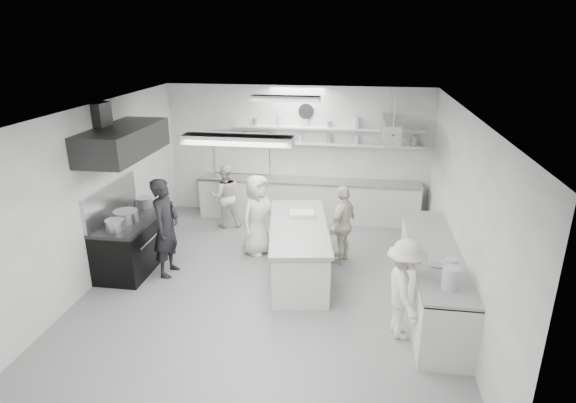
# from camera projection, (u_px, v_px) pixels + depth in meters

# --- Properties ---
(floor) EXTENTS (6.00, 7.00, 0.02)m
(floor) POSITION_uv_depth(u_px,v_px,m) (270.00, 286.00, 8.19)
(floor) COLOR gray
(floor) RESTS_ON ground
(ceiling) EXTENTS (6.00, 7.00, 0.02)m
(ceiling) POSITION_uv_depth(u_px,v_px,m) (267.00, 110.00, 7.16)
(ceiling) COLOR white
(ceiling) RESTS_ON wall_back
(wall_back) EXTENTS (6.00, 0.04, 3.00)m
(wall_back) POSITION_uv_depth(u_px,v_px,m) (297.00, 152.00, 10.93)
(wall_back) COLOR white
(wall_back) RESTS_ON floor
(wall_front) EXTENTS (6.00, 0.04, 3.00)m
(wall_front) POSITION_uv_depth(u_px,v_px,m) (198.00, 331.00, 4.42)
(wall_front) COLOR white
(wall_front) RESTS_ON floor
(wall_left) EXTENTS (0.04, 7.00, 3.00)m
(wall_left) POSITION_uv_depth(u_px,v_px,m) (96.00, 195.00, 8.10)
(wall_left) COLOR white
(wall_left) RESTS_ON floor
(wall_right) EXTENTS (0.04, 7.00, 3.00)m
(wall_right) POSITION_uv_depth(u_px,v_px,m) (462.00, 214.00, 7.25)
(wall_right) COLOR white
(wall_right) RESTS_ON floor
(stove) EXTENTS (0.80, 1.80, 0.90)m
(stove) POSITION_uv_depth(u_px,v_px,m) (135.00, 243.00, 8.77)
(stove) COLOR black
(stove) RESTS_ON floor
(exhaust_hood) EXTENTS (0.85, 2.00, 0.50)m
(exhaust_hood) POSITION_uv_depth(u_px,v_px,m) (123.00, 141.00, 8.13)
(exhaust_hood) COLOR #272727
(exhaust_hood) RESTS_ON wall_left
(back_counter) EXTENTS (5.00, 0.60, 0.92)m
(back_counter) POSITION_uv_depth(u_px,v_px,m) (308.00, 200.00, 10.96)
(back_counter) COLOR silver
(back_counter) RESTS_ON floor
(shelf_lower) EXTENTS (4.20, 0.26, 0.04)m
(shelf_lower) POSITION_uv_depth(u_px,v_px,m) (328.00, 144.00, 10.63)
(shelf_lower) COLOR silver
(shelf_lower) RESTS_ON wall_back
(shelf_upper) EXTENTS (4.20, 0.26, 0.04)m
(shelf_upper) POSITION_uv_depth(u_px,v_px,m) (328.00, 128.00, 10.51)
(shelf_upper) COLOR silver
(shelf_upper) RESTS_ON wall_back
(pass_through_window) EXTENTS (1.30, 0.04, 1.00)m
(pass_through_window) POSITION_uv_depth(u_px,v_px,m) (242.00, 152.00, 11.11)
(pass_through_window) COLOR black
(pass_through_window) RESTS_ON wall_back
(wall_clock) EXTENTS (0.32, 0.05, 0.32)m
(wall_clock) POSITION_uv_depth(u_px,v_px,m) (306.00, 111.00, 10.54)
(wall_clock) COLOR white
(wall_clock) RESTS_ON wall_back
(right_counter) EXTENTS (0.74, 3.30, 0.94)m
(right_counter) POSITION_uv_depth(u_px,v_px,m) (433.00, 278.00, 7.46)
(right_counter) COLOR silver
(right_counter) RESTS_ON floor
(pot_rack) EXTENTS (0.30, 1.60, 0.40)m
(pot_rack) POSITION_uv_depth(u_px,v_px,m) (391.00, 129.00, 9.35)
(pot_rack) COLOR #ADADB0
(pot_rack) RESTS_ON ceiling
(light_fixture_front) EXTENTS (1.30, 0.25, 0.10)m
(light_fixture_front) POSITION_uv_depth(u_px,v_px,m) (238.00, 140.00, 5.51)
(light_fixture_front) COLOR silver
(light_fixture_front) RESTS_ON ceiling
(light_fixture_rear) EXTENTS (1.30, 0.25, 0.10)m
(light_fixture_rear) POSITION_uv_depth(u_px,v_px,m) (286.00, 98.00, 8.86)
(light_fixture_rear) COLOR silver
(light_fixture_rear) RESTS_ON ceiling
(prep_island) EXTENTS (1.28, 2.55, 0.90)m
(prep_island) POSITION_uv_depth(u_px,v_px,m) (298.00, 251.00, 8.44)
(prep_island) COLOR silver
(prep_island) RESTS_ON floor
(stove_pot) EXTENTS (0.43, 0.43, 0.25)m
(stove_pot) POSITION_uv_depth(u_px,v_px,m) (126.00, 217.00, 8.38)
(stove_pot) COLOR #ADADB0
(stove_pot) RESTS_ON stove
(cook_stove) EXTENTS (0.46, 0.67, 1.78)m
(cook_stove) POSITION_uv_depth(u_px,v_px,m) (166.00, 228.00, 8.31)
(cook_stove) COLOR black
(cook_stove) RESTS_ON floor
(cook_back) EXTENTS (0.82, 0.72, 1.41)m
(cook_back) POSITION_uv_depth(u_px,v_px,m) (226.00, 196.00, 10.45)
(cook_back) COLOR silver
(cook_back) RESTS_ON floor
(cook_island_left) EXTENTS (0.83, 0.93, 1.59)m
(cook_island_left) POSITION_uv_depth(u_px,v_px,m) (257.00, 215.00, 9.14)
(cook_island_left) COLOR silver
(cook_island_left) RESTS_ON floor
(cook_island_right) EXTENTS (0.69, 0.95, 1.50)m
(cook_island_right) POSITION_uv_depth(u_px,v_px,m) (343.00, 224.00, 8.82)
(cook_island_right) COLOR silver
(cook_island_right) RESTS_ON floor
(cook_right) EXTENTS (0.71, 1.04, 1.48)m
(cook_right) POSITION_uv_depth(u_px,v_px,m) (404.00, 290.00, 6.62)
(cook_right) COLOR silver
(cook_right) RESTS_ON floor
(bowl_island_a) EXTENTS (0.28, 0.28, 0.06)m
(bowl_island_a) POSITION_uv_depth(u_px,v_px,m) (294.00, 214.00, 8.80)
(bowl_island_a) COLOR #ADADB0
(bowl_island_a) RESTS_ON prep_island
(bowl_island_b) EXTENTS (0.22, 0.22, 0.05)m
(bowl_island_b) POSITION_uv_depth(u_px,v_px,m) (298.00, 233.00, 8.00)
(bowl_island_b) COLOR silver
(bowl_island_b) RESTS_ON prep_island
(bowl_right) EXTENTS (0.29, 0.29, 0.06)m
(bowl_right) POSITION_uv_depth(u_px,v_px,m) (438.00, 265.00, 6.81)
(bowl_right) COLOR silver
(bowl_right) RESTS_ON right_counter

